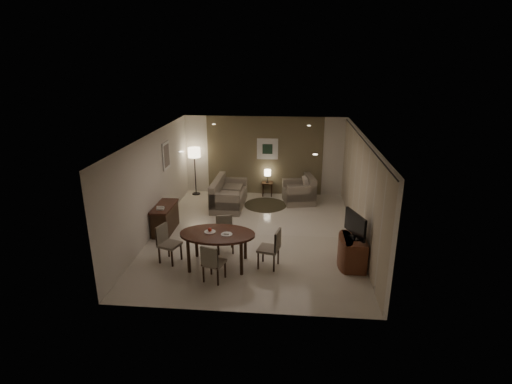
# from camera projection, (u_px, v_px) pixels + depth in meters

# --- Properties ---
(room_shell) EXTENTS (5.50, 7.00, 2.70)m
(room_shell) POSITION_uv_depth(u_px,v_px,m) (257.00, 183.00, 10.79)
(room_shell) COLOR beige
(room_shell) RESTS_ON ground
(taupe_accent) EXTENTS (3.96, 0.03, 2.70)m
(taupe_accent) POSITION_uv_depth(u_px,v_px,m) (265.00, 156.00, 13.70)
(taupe_accent) COLOR brown
(taupe_accent) RESTS_ON wall_back
(curtain_wall) EXTENTS (0.08, 6.70, 2.58)m
(curtain_wall) POSITION_uv_depth(u_px,v_px,m) (360.00, 191.00, 10.20)
(curtain_wall) COLOR beige
(curtain_wall) RESTS_ON wall_right
(curtain_rod) EXTENTS (0.03, 6.80, 0.03)m
(curtain_rod) POSITION_uv_depth(u_px,v_px,m) (364.00, 140.00, 9.77)
(curtain_rod) COLOR black
(curtain_rod) RESTS_ON wall_right
(art_back_frame) EXTENTS (0.72, 0.03, 0.72)m
(art_back_frame) POSITION_uv_depth(u_px,v_px,m) (267.00, 149.00, 13.59)
(art_back_frame) COLOR silver
(art_back_frame) RESTS_ON wall_back
(art_back_canvas) EXTENTS (0.34, 0.01, 0.34)m
(art_back_canvas) POSITION_uv_depth(u_px,v_px,m) (267.00, 149.00, 13.57)
(art_back_canvas) COLOR #1B3220
(art_back_canvas) RESTS_ON wall_back
(art_left_frame) EXTENTS (0.03, 0.60, 0.80)m
(art_left_frame) POSITION_uv_depth(u_px,v_px,m) (166.00, 156.00, 11.62)
(art_left_frame) COLOR silver
(art_left_frame) RESTS_ON wall_left
(art_left_canvas) EXTENTS (0.01, 0.46, 0.64)m
(art_left_canvas) POSITION_uv_depth(u_px,v_px,m) (167.00, 156.00, 11.62)
(art_left_canvas) COLOR gray
(art_left_canvas) RESTS_ON wall_left
(downlight_nl) EXTENTS (0.10, 0.10, 0.01)m
(downlight_nl) POSITION_uv_depth(u_px,v_px,m) (181.00, 152.00, 8.41)
(downlight_nl) COLOR white
(downlight_nl) RESTS_ON ceiling
(downlight_nr) EXTENTS (0.10, 0.10, 0.01)m
(downlight_nr) POSITION_uv_depth(u_px,v_px,m) (315.00, 154.00, 8.17)
(downlight_nr) COLOR white
(downlight_nr) RESTS_ON ceiling
(downlight_fl) EXTENTS (0.10, 0.10, 0.01)m
(downlight_fl) POSITION_uv_depth(u_px,v_px,m) (214.00, 124.00, 11.80)
(downlight_fl) COLOR white
(downlight_fl) RESTS_ON ceiling
(downlight_fr) EXTENTS (0.10, 0.10, 0.01)m
(downlight_fr) POSITION_uv_depth(u_px,v_px,m) (309.00, 126.00, 11.56)
(downlight_fr) COLOR white
(downlight_fr) RESTS_ON ceiling
(console_desk) EXTENTS (0.48, 1.20, 0.75)m
(console_desk) POSITION_uv_depth(u_px,v_px,m) (165.00, 218.00, 10.94)
(console_desk) COLOR #442315
(console_desk) RESTS_ON floor
(telephone) EXTENTS (0.20, 0.14, 0.09)m
(telephone) POSITION_uv_depth(u_px,v_px,m) (160.00, 208.00, 10.52)
(telephone) COLOR white
(telephone) RESTS_ON console_desk
(tv_cabinet) EXTENTS (0.48, 0.90, 0.70)m
(tv_cabinet) POSITION_uv_depth(u_px,v_px,m) (354.00, 252.00, 9.12)
(tv_cabinet) COLOR brown
(tv_cabinet) RESTS_ON floor
(flat_tv) EXTENTS (0.36, 0.85, 0.60)m
(flat_tv) POSITION_uv_depth(u_px,v_px,m) (355.00, 225.00, 8.91)
(flat_tv) COLOR black
(flat_tv) RESTS_ON tv_cabinet
(dining_table) EXTENTS (1.71, 1.07, 0.80)m
(dining_table) POSITION_uv_depth(u_px,v_px,m) (218.00, 249.00, 9.13)
(dining_table) COLOR #442315
(dining_table) RESTS_ON floor
(chair_near) EXTENTS (0.52, 0.52, 0.86)m
(chair_near) POSITION_uv_depth(u_px,v_px,m) (214.00, 262.00, 8.51)
(chair_near) COLOR gray
(chair_near) RESTS_ON floor
(chair_far) EXTENTS (0.51, 0.51, 0.87)m
(chair_far) POSITION_uv_depth(u_px,v_px,m) (225.00, 235.00, 9.78)
(chair_far) COLOR gray
(chair_far) RESTS_ON floor
(chair_left) EXTENTS (0.55, 0.55, 0.90)m
(chair_left) POSITION_uv_depth(u_px,v_px,m) (170.00, 244.00, 9.28)
(chair_left) COLOR gray
(chair_left) RESTS_ON floor
(chair_right) EXTENTS (0.53, 0.53, 0.92)m
(chair_right) POSITION_uv_depth(u_px,v_px,m) (268.00, 248.00, 9.05)
(chair_right) COLOR gray
(chair_right) RESTS_ON floor
(plate_a) EXTENTS (0.26, 0.26, 0.02)m
(plate_a) POSITION_uv_depth(u_px,v_px,m) (210.00, 232.00, 9.06)
(plate_a) COLOR white
(plate_a) RESTS_ON dining_table
(plate_b) EXTENTS (0.26, 0.26, 0.02)m
(plate_b) POSITION_uv_depth(u_px,v_px,m) (227.00, 234.00, 8.93)
(plate_b) COLOR white
(plate_b) RESTS_ON dining_table
(fruit_apple) EXTENTS (0.09, 0.09, 0.09)m
(fruit_apple) POSITION_uv_depth(u_px,v_px,m) (210.00, 230.00, 9.04)
(fruit_apple) COLOR red
(fruit_apple) RESTS_ON plate_a
(napkin) EXTENTS (0.12, 0.08, 0.03)m
(napkin) POSITION_uv_depth(u_px,v_px,m) (227.00, 233.00, 8.93)
(napkin) COLOR white
(napkin) RESTS_ON plate_b
(round_rug) EXTENTS (1.38, 1.38, 0.01)m
(round_rug) POSITION_uv_depth(u_px,v_px,m) (265.00, 205.00, 12.99)
(round_rug) COLOR #3E3A23
(round_rug) RESTS_ON floor
(sofa) EXTENTS (1.89, 0.97, 0.88)m
(sofa) POSITION_uv_depth(u_px,v_px,m) (229.00, 193.00, 12.80)
(sofa) COLOR gray
(sofa) RESTS_ON floor
(armchair) EXTENTS (1.13, 1.17, 0.89)m
(armchair) POSITION_uv_depth(u_px,v_px,m) (299.00, 190.00, 13.09)
(armchair) COLOR gray
(armchair) RESTS_ON floor
(side_table) EXTENTS (0.37, 0.37, 0.47)m
(side_table) POSITION_uv_depth(u_px,v_px,m) (267.00, 189.00, 13.83)
(side_table) COLOR #312010
(side_table) RESTS_ON floor
(table_lamp) EXTENTS (0.22, 0.22, 0.50)m
(table_lamp) POSITION_uv_depth(u_px,v_px,m) (268.00, 175.00, 13.67)
(table_lamp) COLOR #FFEAC1
(table_lamp) RESTS_ON side_table
(floor_lamp) EXTENTS (0.42, 0.42, 1.66)m
(floor_lamp) POSITION_uv_depth(u_px,v_px,m) (195.00, 171.00, 13.76)
(floor_lamp) COLOR #FFE5B7
(floor_lamp) RESTS_ON floor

